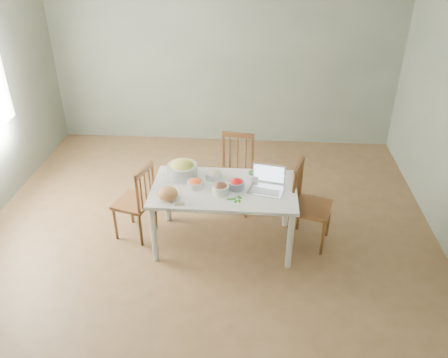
# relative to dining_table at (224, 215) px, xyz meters

# --- Properties ---
(floor) EXTENTS (5.00, 5.00, 0.00)m
(floor) POSITION_rel_dining_table_xyz_m (-0.20, 0.06, -0.34)
(floor) COLOR brown
(floor) RESTS_ON ground
(wall_back) EXTENTS (5.00, 0.00, 2.70)m
(wall_back) POSITION_rel_dining_table_xyz_m (-0.20, 2.56, 1.01)
(wall_back) COLOR gray
(wall_back) RESTS_ON ground
(wall_front) EXTENTS (5.00, 0.00, 2.70)m
(wall_front) POSITION_rel_dining_table_xyz_m (-0.20, -2.44, 1.01)
(wall_front) COLOR gray
(wall_front) RESTS_ON ground
(dining_table) EXTENTS (1.45, 0.82, 0.68)m
(dining_table) POSITION_rel_dining_table_xyz_m (0.00, 0.00, 0.00)
(dining_table) COLOR white
(dining_table) RESTS_ON floor
(chair_far) EXTENTS (0.45, 0.44, 0.91)m
(chair_far) POSITION_rel_dining_table_xyz_m (0.07, 0.66, 0.11)
(chair_far) COLOR #49260F
(chair_far) RESTS_ON floor
(chair_left) EXTENTS (0.46, 0.47, 0.86)m
(chair_left) POSITION_rel_dining_table_xyz_m (-0.96, 0.07, 0.09)
(chair_left) COLOR #49260F
(chair_left) RESTS_ON floor
(chair_right) EXTENTS (0.49, 0.50, 0.91)m
(chair_right) POSITION_rel_dining_table_xyz_m (0.90, 0.08, 0.12)
(chair_right) COLOR #49260F
(chair_right) RESTS_ON floor
(bread_boule) EXTENTS (0.21, 0.21, 0.12)m
(bread_boule) POSITION_rel_dining_table_xyz_m (-0.52, -0.25, 0.40)
(bread_boule) COLOR #AF8145
(bread_boule) RESTS_ON dining_table
(butter_stick) EXTENTS (0.10, 0.04, 0.03)m
(butter_stick) POSITION_rel_dining_table_xyz_m (-0.40, -0.35, 0.35)
(butter_stick) COLOR beige
(butter_stick) RESTS_ON dining_table
(bowl_squash) EXTENTS (0.38, 0.38, 0.18)m
(bowl_squash) POSITION_rel_dining_table_xyz_m (-0.45, 0.20, 0.43)
(bowl_squash) COLOR #DCCC69
(bowl_squash) RESTS_ON dining_table
(bowl_carrot) EXTENTS (0.17, 0.17, 0.09)m
(bowl_carrot) POSITION_rel_dining_table_xyz_m (-0.28, -0.02, 0.39)
(bowl_carrot) COLOR #D2510C
(bowl_carrot) RESTS_ON dining_table
(bowl_onion) EXTENTS (0.21, 0.21, 0.09)m
(bowl_onion) POSITION_rel_dining_table_xyz_m (-0.12, 0.18, 0.39)
(bowl_onion) COLOR beige
(bowl_onion) RESTS_ON dining_table
(bowl_mushroom) EXTENTS (0.20, 0.20, 0.11)m
(bowl_mushroom) POSITION_rel_dining_table_xyz_m (-0.03, -0.11, 0.40)
(bowl_mushroom) COLOR #431C13
(bowl_mushroom) RESTS_ON dining_table
(bowl_redpep) EXTENTS (0.18, 0.18, 0.10)m
(bowl_redpep) POSITION_rel_dining_table_xyz_m (0.12, -0.00, 0.39)
(bowl_redpep) COLOR #BD000C
(bowl_redpep) RESTS_ON dining_table
(bowl_broccoli) EXTENTS (0.20, 0.20, 0.10)m
(bowl_broccoli) POSITION_rel_dining_table_xyz_m (0.30, 0.19, 0.39)
(bowl_broccoli) COLOR #0E3B0A
(bowl_broccoli) RESTS_ON dining_table
(flatbread) EXTENTS (0.24, 0.24, 0.02)m
(flatbread) POSITION_rel_dining_table_xyz_m (0.31, 0.30, 0.35)
(flatbread) COLOR tan
(flatbread) RESTS_ON dining_table
(basil_bunch) EXTENTS (0.17, 0.17, 0.02)m
(basil_bunch) POSITION_rel_dining_table_xyz_m (0.11, -0.21, 0.35)
(basil_bunch) COLOR #217614
(basil_bunch) RESTS_ON dining_table
(laptop) EXTENTS (0.38, 0.33, 0.24)m
(laptop) POSITION_rel_dining_table_xyz_m (0.42, -0.03, 0.46)
(laptop) COLOR silver
(laptop) RESTS_ON dining_table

